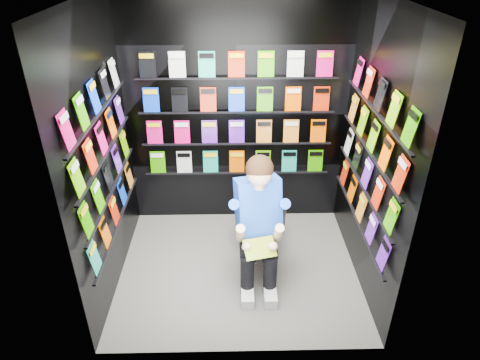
{
  "coord_description": "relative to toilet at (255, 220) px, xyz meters",
  "views": [
    {
      "loc": [
        -0.06,
        -3.36,
        3.01
      ],
      "look_at": [
        0.02,
        0.15,
        0.98
      ],
      "focal_mm": 32.0,
      "sensor_mm": 36.0,
      "label": 1
    }
  ],
  "objects": [
    {
      "name": "wall_back",
      "position": [
        -0.18,
        0.65,
        0.93
      ],
      "size": [
        2.4,
        0.04,
        2.6
      ],
      "primitive_type": "cube",
      "color": "black",
      "rests_on": "floor"
    },
    {
      "name": "comics_right",
      "position": [
        0.99,
        -0.35,
        0.94
      ],
      "size": [
        0.06,
        1.7,
        1.37
      ],
      "primitive_type": null,
      "color": "#F65600",
      "rests_on": "wall_right"
    },
    {
      "name": "wall_right",
      "position": [
        1.02,
        -0.35,
        0.93
      ],
      "size": [
        0.04,
        2.0,
        2.6
      ],
      "primitive_type": "cube",
      "color": "black",
      "rests_on": "floor"
    },
    {
      "name": "longbox_lid",
      "position": [
        0.14,
        0.1,
        -0.03
      ],
      "size": [
        0.29,
        0.46,
        0.03
      ],
      "primitive_type": "cube",
      "rotation": [
        0.0,
        0.0,
        -0.07
      ],
      "color": "white",
      "rests_on": "longbox"
    },
    {
      "name": "toilet",
      "position": [
        0.0,
        0.0,
        0.0
      ],
      "size": [
        0.58,
        0.83,
        0.73
      ],
      "primitive_type": "imported",
      "rotation": [
        0.0,
        0.0,
        3.38
      ],
      "color": "silver",
      "rests_on": "floor"
    },
    {
      "name": "wall_front",
      "position": [
        -0.18,
        -1.35,
        0.93
      ],
      "size": [
        2.4,
        0.04,
        2.6
      ],
      "primitive_type": "cube",
      "color": "black",
      "rests_on": "floor"
    },
    {
      "name": "longbox",
      "position": [
        0.14,
        0.1,
        -0.21
      ],
      "size": [
        0.26,
        0.44,
        0.32
      ],
      "primitive_type": "cube",
      "rotation": [
        0.0,
        0.0,
        -0.07
      ],
      "color": "white",
      "rests_on": "floor"
    },
    {
      "name": "comics_back",
      "position": [
        -0.18,
        0.62,
        0.94
      ],
      "size": [
        2.1,
        0.06,
        1.37
      ],
      "primitive_type": null,
      "color": "#F65600",
      "rests_on": "wall_back"
    },
    {
      "name": "floor",
      "position": [
        -0.18,
        -0.35,
        -0.37
      ],
      "size": [
        2.4,
        2.4,
        0.0
      ],
      "primitive_type": "plane",
      "color": "slate",
      "rests_on": "ground"
    },
    {
      "name": "reader",
      "position": [
        0.0,
        -0.38,
        0.43
      ],
      "size": [
        0.73,
        0.92,
        1.5
      ],
      "primitive_type": null,
      "rotation": [
        0.0,
        0.0,
        0.24
      ],
      "color": "blue",
      "rests_on": "toilet"
    },
    {
      "name": "held_comic",
      "position": [
        0.0,
        -0.73,
        0.21
      ],
      "size": [
        0.31,
        0.23,
        0.12
      ],
      "primitive_type": "cube",
      "rotation": [
        -0.96,
        0.0,
        0.24
      ],
      "color": "#1D9514",
      "rests_on": "reader"
    },
    {
      "name": "comics_left",
      "position": [
        -1.35,
        -0.35,
        0.94
      ],
      "size": [
        0.06,
        1.7,
        1.37
      ],
      "primitive_type": null,
      "color": "#F65600",
      "rests_on": "wall_left"
    },
    {
      "name": "wall_left",
      "position": [
        -1.38,
        -0.35,
        0.93
      ],
      "size": [
        0.04,
        2.0,
        2.6
      ],
      "primitive_type": "cube",
      "color": "black",
      "rests_on": "floor"
    }
  ]
}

